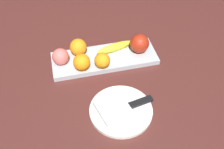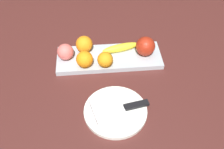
# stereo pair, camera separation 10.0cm
# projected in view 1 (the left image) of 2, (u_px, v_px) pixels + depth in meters

# --- Properties ---
(ground_plane) EXTENTS (2.40, 2.40, 0.00)m
(ground_plane) POSITION_uv_depth(u_px,v_px,m) (105.00, 67.00, 1.11)
(ground_plane) COLOR #4B211E
(fruit_tray) EXTENTS (0.44, 0.16, 0.02)m
(fruit_tray) POSITION_uv_depth(u_px,v_px,m) (104.00, 58.00, 1.13)
(fruit_tray) COLOR #AFBAC2
(fruit_tray) RESTS_ON ground_plane
(apple) EXTENTS (0.08, 0.08, 0.08)m
(apple) POSITION_uv_depth(u_px,v_px,m) (139.00, 43.00, 1.12)
(apple) COLOR #A62714
(apple) RESTS_ON fruit_tray
(banana) EXTENTS (0.17, 0.07, 0.03)m
(banana) POSITION_uv_depth(u_px,v_px,m) (115.00, 47.00, 1.14)
(banana) COLOR yellow
(banana) RESTS_ON fruit_tray
(orange_near_apple) EXTENTS (0.07, 0.07, 0.07)m
(orange_near_apple) POSITION_uv_depth(u_px,v_px,m) (78.00, 47.00, 1.11)
(orange_near_apple) COLOR orange
(orange_near_apple) RESTS_ON fruit_tray
(orange_near_banana) EXTENTS (0.07, 0.07, 0.07)m
(orange_near_banana) POSITION_uv_depth(u_px,v_px,m) (82.00, 62.00, 1.05)
(orange_near_banana) COLOR orange
(orange_near_banana) RESTS_ON fruit_tray
(orange_center) EXTENTS (0.06, 0.06, 0.06)m
(orange_center) POSITION_uv_depth(u_px,v_px,m) (102.00, 60.00, 1.06)
(orange_center) COLOR orange
(orange_center) RESTS_ON fruit_tray
(peach) EXTENTS (0.07, 0.07, 0.07)m
(peach) POSITION_uv_depth(u_px,v_px,m) (61.00, 57.00, 1.07)
(peach) COLOR #E66961
(peach) RESTS_ON fruit_tray
(dinner_plate) EXTENTS (0.22, 0.22, 0.01)m
(dinner_plate) POSITION_uv_depth(u_px,v_px,m) (121.00, 110.00, 0.94)
(dinner_plate) COLOR white
(dinner_plate) RESTS_ON ground_plane
(folded_napkin) EXTENTS (0.13, 0.13, 0.02)m
(folded_napkin) POSITION_uv_depth(u_px,v_px,m) (113.00, 109.00, 0.93)
(folded_napkin) COLOR white
(folded_napkin) RESTS_ON dinner_plate
(knife) EXTENTS (0.18, 0.06, 0.01)m
(knife) POSITION_uv_depth(u_px,v_px,m) (137.00, 104.00, 0.95)
(knife) COLOR silver
(knife) RESTS_ON dinner_plate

